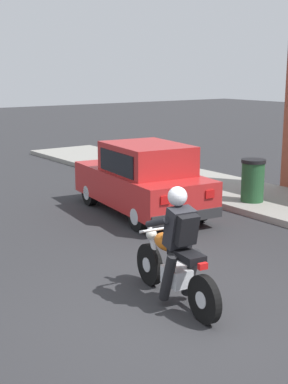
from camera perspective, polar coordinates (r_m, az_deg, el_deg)
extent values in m
plane|color=#2B2B2D|center=(7.13, 5.34, -12.87)|extent=(80.00, 80.00, 0.00)
cube|color=gray|center=(12.80, 14.61, -1.26)|extent=(2.60, 22.00, 0.14)
cylinder|color=black|center=(7.91, 0.61, -7.72)|extent=(0.18, 0.63, 0.62)
cylinder|color=silver|center=(7.91, 0.61, -7.72)|extent=(0.15, 0.23, 0.22)
cylinder|color=black|center=(6.81, 6.44, -11.30)|extent=(0.18, 0.63, 0.62)
cylinder|color=silver|center=(6.81, 6.44, -11.30)|extent=(0.15, 0.23, 0.22)
cube|color=silver|center=(7.28, 3.51, -8.94)|extent=(0.33, 0.43, 0.24)
ellipsoid|color=orange|center=(7.34, 2.52, -5.33)|extent=(0.37, 0.56, 0.24)
cube|color=black|center=(6.97, 4.56, -6.71)|extent=(0.33, 0.59, 0.10)
cylinder|color=silver|center=(7.72, 0.98, -5.76)|extent=(0.11, 0.33, 0.68)
cylinder|color=silver|center=(7.54, 1.43, -4.00)|extent=(0.56, 0.12, 0.04)
sphere|color=silver|center=(7.72, 0.80, -4.53)|extent=(0.16, 0.16, 0.16)
cylinder|color=silver|center=(7.09, 6.35, -10.47)|extent=(0.15, 0.56, 0.08)
cube|color=red|center=(6.69, 6.29, -7.87)|extent=(0.13, 0.08, 0.08)
cylinder|color=black|center=(7.12, 2.57, -9.09)|extent=(0.19, 0.37, 0.71)
cylinder|color=black|center=(7.30, 5.02, -8.57)|extent=(0.19, 0.37, 0.71)
cube|color=#232328|center=(7.01, 3.80, -3.82)|extent=(0.38, 0.37, 0.57)
cylinder|color=#232328|center=(7.10, 1.41, -3.25)|extent=(0.16, 0.53, 0.26)
cylinder|color=#232328|center=(7.30, 4.13, -2.83)|extent=(0.16, 0.53, 0.26)
sphere|color=silver|center=(6.96, 3.59, -0.46)|extent=(0.26, 0.26, 0.26)
cube|color=black|center=(6.88, 4.52, -4.00)|extent=(0.31, 0.28, 0.42)
cylinder|color=black|center=(12.59, -5.80, -0.05)|extent=(0.25, 0.62, 0.60)
cylinder|color=silver|center=(12.59, -5.80, -0.05)|extent=(0.24, 0.35, 0.33)
cylinder|color=black|center=(13.21, -0.05, 0.62)|extent=(0.25, 0.62, 0.60)
cylinder|color=silver|center=(13.21, -0.05, 0.62)|extent=(0.24, 0.35, 0.33)
cylinder|color=black|center=(10.49, -0.61, -2.59)|extent=(0.25, 0.62, 0.60)
cylinder|color=silver|center=(10.49, -0.61, -2.59)|extent=(0.24, 0.35, 0.33)
cylinder|color=black|center=(11.22, 5.88, -1.64)|extent=(0.25, 0.62, 0.60)
cylinder|color=silver|center=(11.22, 5.88, -1.64)|extent=(0.24, 0.35, 0.33)
cube|color=red|center=(11.78, -0.30, 0.62)|extent=(2.10, 3.88, 0.70)
cube|color=red|center=(11.45, 0.30, 3.52)|extent=(1.67, 2.07, 0.66)
cube|color=black|center=(12.21, -1.70, 3.86)|extent=(1.36, 0.51, 0.51)
cube|color=black|center=(11.12, -2.97, 3.12)|extent=(0.22, 1.51, 0.46)
cube|color=black|center=(11.82, 3.37, 3.69)|extent=(0.22, 1.51, 0.46)
cube|color=silver|center=(13.19, -6.13, 2.39)|extent=(0.24, 0.07, 0.14)
cube|color=red|center=(9.93, 2.27, -0.87)|extent=(0.20, 0.07, 0.16)
cube|color=silver|center=(13.61, -2.18, 2.77)|extent=(0.24, 0.07, 0.14)
cube|color=red|center=(10.48, 7.03, -0.23)|extent=(0.20, 0.07, 0.16)
cube|color=#28282B|center=(13.43, -4.05, 1.01)|extent=(1.61, 0.32, 0.20)
cube|color=#28282B|center=(10.32, 4.59, -2.62)|extent=(1.61, 0.32, 0.20)
cylinder|color=#23512D|center=(12.52, 11.52, 1.04)|extent=(0.52, 0.52, 0.90)
cylinder|color=black|center=(12.44, 11.62, 3.25)|extent=(0.56, 0.56, 0.08)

